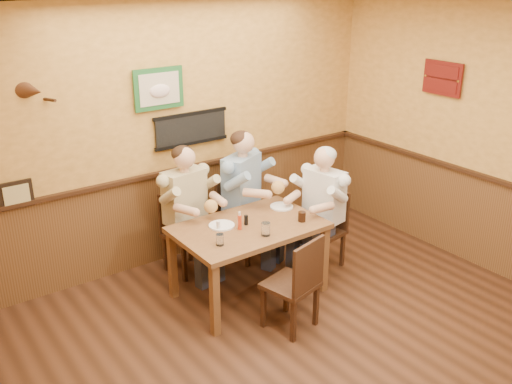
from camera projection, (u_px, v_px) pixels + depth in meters
room at (340, 164)px, 4.27m from camera, size 5.02×5.03×2.81m
dining_table at (249, 234)px, 5.51m from camera, size 1.40×0.90×0.75m
chair_back_left at (186, 233)px, 6.01m from camera, size 0.46×0.46×0.88m
chair_back_right at (242, 219)px, 6.31m from camera, size 0.56×0.56×0.92m
chair_right_end at (323, 230)px, 6.12m from camera, size 0.46×0.46×0.86m
chair_near_side at (290, 282)px, 5.06m from camera, size 0.50×0.50×0.91m
diner_tan_shirt at (186, 217)px, 5.94m from camera, size 0.66×0.66×1.26m
diner_blue_polo at (242, 203)px, 6.24m from camera, size 0.81×0.81×1.32m
diner_white_elder at (323, 215)px, 6.05m from camera, size 0.65×0.65×1.22m
water_glass_left at (220, 240)px, 5.07m from camera, size 0.08×0.08×0.11m
water_glass_mid at (266, 229)px, 5.25m from camera, size 0.11×0.11×0.13m
cola_tumbler at (302, 217)px, 5.55m from camera, size 0.09×0.09×0.10m
hot_sauce_bottle at (240, 221)px, 5.36m from camera, size 0.04×0.04×0.16m
salt_shaker at (218, 225)px, 5.36m from camera, size 0.05×0.05×0.09m
pepper_shaker at (246, 220)px, 5.47m from camera, size 0.04×0.04×0.10m
plate_far_left at (222, 225)px, 5.45m from camera, size 0.31×0.31×0.02m
plate_far_right at (282, 206)px, 5.88m from camera, size 0.29×0.29×0.02m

